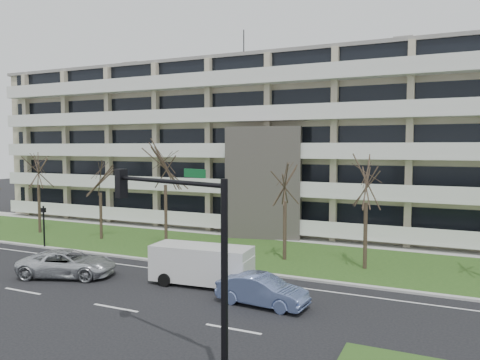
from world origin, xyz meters
The scene contains 16 objects.
ground centered at (0.00, 0.00, 0.00)m, with size 160.00×160.00×0.00m, color black.
grass_verge centered at (0.00, 13.00, 0.03)m, with size 90.00×10.00×0.06m, color #1D4416.
curb centered at (0.00, 8.00, 0.06)m, with size 90.00×0.35×0.12m, color #B2B2AD.
sidewalk centered at (0.00, 18.50, 0.04)m, with size 90.00×2.00×0.08m, color #B2B2AD.
lane_edge_line centered at (0.00, 6.50, 0.01)m, with size 90.00×0.12×0.01m, color white.
apartment_building centered at (-0.01, 25.32, 7.61)m, with size 60.50×15.10×18.75m.
silver_pickup centered at (-5.94, 3.04, 0.75)m, with size 2.48×5.38×1.49m, color silver.
blue_sedan centered at (5.99, 3.16, 0.71)m, with size 1.51×4.34×1.43m, color #6A7FB9.
white_van centered at (1.85, 4.89, 1.26)m, with size 5.57×2.57×2.11m.
traffic_signal centered at (6.08, -3.95, 4.36)m, with size 5.56×2.12×6.73m.
pedestrian_signal centered at (-13.11, 7.97, 1.98)m, with size 0.30×0.24×3.11m.
tree_1 centered at (-18.18, 12.15, 5.79)m, with size 3.72×3.72×7.45m.
tree_2 centered at (-11.55, 12.25, 5.20)m, with size 3.35×3.35×6.70m.
tree_3 centered at (-4.86, 11.46, 6.49)m, with size 4.17×4.17×8.34m.
tree_4 centered at (4.07, 11.85, 5.38)m, with size 3.46×3.46×6.93m.
tree_5 centered at (9.24, 11.70, 5.63)m, with size 3.62×3.62×7.24m.
Camera 1 is at (13.98, -16.73, 7.43)m, focal length 35.00 mm.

